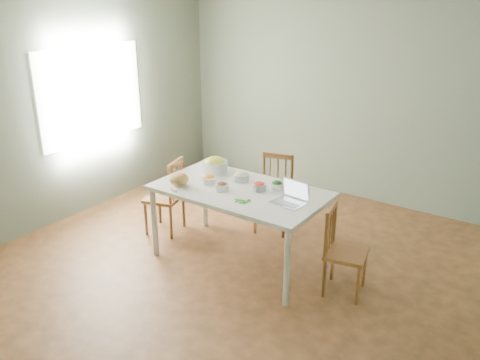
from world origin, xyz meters
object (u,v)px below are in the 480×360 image
Objects in this scene: dining_table at (240,225)px; bowl_squash at (215,165)px; chair_right at (346,251)px; chair_far at (273,195)px; bread_boule at (179,179)px; laptop at (288,193)px; chair_left at (164,196)px.

dining_table is 6.10× the size of bowl_squash.
bowl_squash is (-1.70, 0.19, 0.47)m from chair_right.
dining_table is at bearing 82.43° from chair_right.
chair_far is at bearing 96.25° from dining_table.
bowl_squash is at bearing 153.32° from dining_table.
chair_far is 1.28m from bread_boule.
chair_far reaches higher than dining_table.
dining_table is 2.01× the size of chair_right.
laptop reaches higher than chair_right.
chair_left is (-1.05, -0.77, -0.00)m from chair_far.
chair_right is 0.77m from laptop.
chair_right is (1.17, 0.08, 0.03)m from dining_table.
chair_left is 4.55× the size of bread_boule.
bowl_squash is at bearing -143.70° from chair_far.
laptop is (0.68, -0.87, 0.48)m from chair_far.
chair_far reaches higher than chair_left.
chair_far is 3.01× the size of laptop.
chair_right is 3.04× the size of bowl_squash.
chair_far is 3.17× the size of bowl_squash.
bread_boule is at bearing 43.37° from chair_left.
bread_boule is at bearing -162.02° from laptop.
chair_left reaches higher than dining_table.
dining_table is at bearing -99.55° from chair_far.
chair_left is at bearing -159.52° from chair_far.
bowl_squash is (0.61, 0.21, 0.45)m from chair_left.
laptop reaches higher than chair_far.
chair_far is 1.30m from chair_left.
bowl_squash reaches higher than chair_left.
chair_left is 0.79m from bowl_squash.
bread_boule is (-0.49, -1.10, 0.44)m from chair_far.
laptop is at bearing 70.85° from chair_left.
bowl_squash is (-0.53, 0.27, 0.50)m from dining_table.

